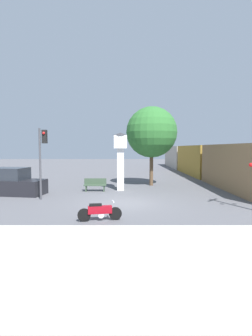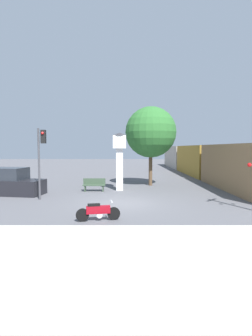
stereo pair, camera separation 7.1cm
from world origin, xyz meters
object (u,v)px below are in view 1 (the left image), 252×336
(freight_train, at_px, (198,160))
(traffic_light, at_px, (42,151))
(parked_car, at_px, (11,183))
(street_tree, at_px, (151,132))
(bench, at_px, (95,185))
(motorcycle, at_px, (99,211))
(clock_tower, at_px, (120,152))

(freight_train, distance_m, traffic_light, 20.51)
(freight_train, xyz_separation_m, traffic_light, (-13.60, -15.30, 1.24))
(freight_train, height_order, parked_car, freight_train)
(street_tree, height_order, bench, street_tree)
(motorcycle, relative_size, street_tree, 0.29)
(parked_car, bearing_deg, bench, 22.83)
(street_tree, bearing_deg, freight_train, 54.97)
(clock_tower, xyz_separation_m, street_tree, (2.50, 2.52, 1.59))
(parked_car, bearing_deg, traffic_light, -23.96)
(street_tree, bearing_deg, clock_tower, -134.82)
(freight_train, bearing_deg, bench, -131.45)
(freight_train, bearing_deg, clock_tower, -127.36)
(bench, bearing_deg, freight_train, 48.55)
(motorcycle, height_order, freight_train, freight_train)
(motorcycle, relative_size, clock_tower, 0.44)
(traffic_light, distance_m, bench, 4.79)
(clock_tower, bearing_deg, freight_train, 52.64)
(motorcycle, distance_m, clock_tower, 8.53)
(traffic_light, bearing_deg, clock_tower, 37.32)
(clock_tower, height_order, street_tree, street_tree)
(freight_train, distance_m, street_tree, 11.64)
(street_tree, bearing_deg, bench, -145.36)
(motorcycle, bearing_deg, bench, 87.03)
(clock_tower, relative_size, traffic_light, 0.99)
(traffic_light, bearing_deg, freight_train, 48.35)
(bench, bearing_deg, traffic_light, -132.45)
(traffic_light, height_order, parked_car, traffic_light)
(freight_train, height_order, bench, freight_train)
(motorcycle, bearing_deg, freight_train, 52.89)
(clock_tower, height_order, freight_train, clock_tower)
(motorcycle, distance_m, bench, 7.76)
(motorcycle, height_order, bench, bench)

